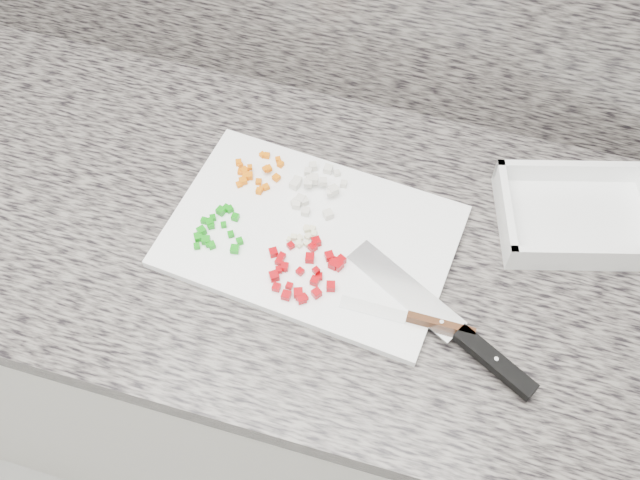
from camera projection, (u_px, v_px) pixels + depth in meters
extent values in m
cube|color=silver|center=(276.00, 346.00, 1.51)|extent=(3.92, 0.62, 0.86)
cube|color=#66605A|center=(261.00, 227.00, 1.13)|extent=(3.96, 0.64, 0.04)
cube|color=white|center=(311.00, 236.00, 1.09)|extent=(0.45, 0.33, 0.01)
cube|color=#DD6704|center=(245.00, 171.00, 1.14)|extent=(0.02, 0.02, 0.01)
cube|color=#DD6704|center=(262.00, 155.00, 1.16)|extent=(0.01, 0.01, 0.01)
cube|color=#DD6704|center=(259.00, 191.00, 1.12)|extent=(0.01, 0.01, 0.01)
cube|color=#DD6704|center=(266.00, 169.00, 1.14)|extent=(0.01, 0.01, 0.01)
cube|color=#DD6704|center=(267.00, 156.00, 1.16)|extent=(0.01, 0.01, 0.01)
cube|color=#DD6704|center=(246.00, 176.00, 1.14)|extent=(0.01, 0.01, 0.01)
cube|color=#DD6704|center=(261.00, 189.00, 1.12)|extent=(0.01, 0.01, 0.01)
cube|color=#DD6704|center=(240.00, 165.00, 1.15)|extent=(0.01, 0.01, 0.01)
cube|color=#DD6704|center=(280.00, 164.00, 1.15)|extent=(0.01, 0.01, 0.01)
cube|color=#DD6704|center=(249.00, 176.00, 1.14)|extent=(0.01, 0.01, 0.01)
cube|color=#DD6704|center=(268.00, 168.00, 1.14)|extent=(0.01, 0.01, 0.01)
cube|color=#DD6704|center=(259.00, 182.00, 1.13)|extent=(0.01, 0.01, 0.01)
cube|color=#DD6704|center=(278.00, 159.00, 1.16)|extent=(0.01, 0.01, 0.01)
cube|color=#DD6704|center=(266.00, 187.00, 1.12)|extent=(0.01, 0.01, 0.01)
cube|color=#DD6704|center=(241.00, 172.00, 1.14)|extent=(0.01, 0.01, 0.01)
cube|color=#DD6704|center=(243.00, 181.00, 1.13)|extent=(0.02, 0.02, 0.01)
cube|color=#DD6704|center=(239.00, 184.00, 1.13)|extent=(0.01, 0.01, 0.01)
cube|color=#DD6704|center=(239.00, 162.00, 1.15)|extent=(0.01, 0.01, 0.01)
cube|color=#DD6704|center=(250.00, 167.00, 1.14)|extent=(0.01, 0.01, 0.01)
cube|color=#DD6704|center=(276.00, 178.00, 1.13)|extent=(0.01, 0.01, 0.01)
cube|color=beige|center=(311.00, 179.00, 1.13)|extent=(0.02, 0.02, 0.01)
cube|color=beige|center=(306.00, 212.00, 1.10)|extent=(0.01, 0.01, 0.01)
cube|color=beige|center=(330.00, 193.00, 1.11)|extent=(0.01, 0.01, 0.01)
cube|color=beige|center=(300.00, 202.00, 1.11)|extent=(0.01, 0.01, 0.01)
cube|color=beige|center=(304.00, 201.00, 1.11)|extent=(0.02, 0.02, 0.01)
cube|color=beige|center=(296.00, 203.00, 1.11)|extent=(0.02, 0.02, 0.01)
cube|color=beige|center=(328.00, 214.00, 1.09)|extent=(0.02, 0.02, 0.01)
cube|color=beige|center=(313.00, 166.00, 1.15)|extent=(0.02, 0.02, 0.01)
cube|color=beige|center=(295.00, 202.00, 1.11)|extent=(0.01, 0.01, 0.01)
cube|color=beige|center=(297.00, 204.00, 1.10)|extent=(0.01, 0.01, 0.01)
cube|color=beige|center=(337.00, 173.00, 1.14)|extent=(0.01, 0.01, 0.01)
cube|color=beige|center=(300.00, 200.00, 1.11)|extent=(0.02, 0.02, 0.01)
cube|color=beige|center=(334.00, 188.00, 1.11)|extent=(0.01, 0.01, 0.01)
cube|color=beige|center=(308.00, 171.00, 1.14)|extent=(0.01, 0.01, 0.01)
cube|color=beige|center=(295.00, 185.00, 1.12)|extent=(0.02, 0.02, 0.01)
cube|color=beige|center=(333.00, 190.00, 1.11)|extent=(0.02, 0.02, 0.01)
cube|color=beige|center=(308.00, 183.00, 1.12)|extent=(0.02, 0.02, 0.01)
cube|color=beige|center=(297.00, 181.00, 1.13)|extent=(0.01, 0.01, 0.01)
cube|color=beige|center=(328.00, 169.00, 1.14)|extent=(0.01, 0.01, 0.01)
cube|color=beige|center=(314.00, 179.00, 1.12)|extent=(0.02, 0.02, 0.01)
cube|color=beige|center=(344.00, 184.00, 1.13)|extent=(0.01, 0.01, 0.01)
cube|color=beige|center=(323.00, 182.00, 1.12)|extent=(0.01, 0.01, 0.01)
cube|color=#0C840D|center=(202.00, 231.00, 1.08)|extent=(0.02, 0.02, 0.01)
cube|color=#0C840D|center=(240.00, 241.00, 1.07)|extent=(0.01, 0.01, 0.01)
cube|color=#0C840D|center=(209.00, 244.00, 1.07)|extent=(0.01, 0.01, 0.01)
cube|color=#0C840D|center=(206.00, 240.00, 1.07)|extent=(0.01, 0.01, 0.01)
cube|color=#0C840D|center=(221.00, 211.00, 1.10)|extent=(0.01, 0.01, 0.01)
cube|color=#0C840D|center=(198.00, 237.00, 1.07)|extent=(0.02, 0.02, 0.01)
cube|color=#0C840D|center=(213.00, 218.00, 1.09)|extent=(0.01, 0.01, 0.01)
cube|color=#0C840D|center=(224.00, 225.00, 1.09)|extent=(0.01, 0.01, 0.01)
cube|color=#0C840D|center=(235.00, 217.00, 1.09)|extent=(0.01, 0.01, 0.01)
cube|color=#0C840D|center=(207.00, 240.00, 1.07)|extent=(0.01, 0.01, 0.01)
cube|color=#0C840D|center=(235.00, 249.00, 1.06)|extent=(0.01, 0.01, 0.01)
cube|color=#0C840D|center=(231.00, 234.00, 1.08)|extent=(0.01, 0.01, 0.01)
cube|color=#0C840D|center=(204.00, 221.00, 1.09)|extent=(0.01, 0.01, 0.01)
cube|color=#0C840D|center=(211.00, 225.00, 1.08)|extent=(0.01, 0.01, 0.01)
cube|color=#0C840D|center=(212.00, 245.00, 1.06)|extent=(0.01, 0.01, 0.01)
cube|color=#0C840D|center=(230.00, 209.00, 1.10)|extent=(0.01, 0.01, 0.01)
cube|color=#0C840D|center=(197.00, 246.00, 1.06)|extent=(0.01, 0.01, 0.01)
cube|color=#0C840D|center=(210.00, 222.00, 1.09)|extent=(0.02, 0.02, 0.01)
cube|color=#0C840D|center=(226.00, 208.00, 1.10)|extent=(0.01, 0.01, 0.01)
cube|color=#9D0208|center=(333.00, 260.00, 1.05)|extent=(0.01, 0.01, 0.01)
cube|color=#9D0208|center=(316.00, 242.00, 1.07)|extent=(0.02, 0.02, 0.01)
cube|color=#9D0208|center=(286.00, 295.00, 1.02)|extent=(0.01, 0.01, 0.01)
cube|color=#9D0208|center=(313.00, 247.00, 1.06)|extent=(0.02, 0.02, 0.01)
cube|color=#9D0208|center=(282.00, 256.00, 1.05)|extent=(0.01, 0.01, 0.01)
cube|color=#9D0208|center=(284.00, 268.00, 1.04)|extent=(0.01, 0.01, 0.01)
cube|color=#9D0208|center=(310.00, 258.00, 1.05)|extent=(0.02, 0.02, 0.01)
cube|color=#9D0208|center=(300.00, 271.00, 1.04)|extent=(0.01, 0.01, 0.01)
cube|color=#9D0208|center=(301.00, 298.00, 1.01)|extent=(0.01, 0.01, 0.01)
cube|color=#9D0208|center=(279.00, 261.00, 1.05)|extent=(0.01, 0.01, 0.01)
cube|color=#9D0208|center=(338.00, 265.00, 1.04)|extent=(0.02, 0.02, 0.01)
cube|color=#9D0208|center=(276.00, 287.00, 1.02)|extent=(0.01, 0.01, 0.01)
cube|color=#9D0208|center=(329.00, 256.00, 1.05)|extent=(0.02, 0.02, 0.01)
cube|color=#9D0208|center=(273.00, 252.00, 1.06)|extent=(0.02, 0.02, 0.01)
cube|color=#9D0208|center=(304.00, 298.00, 1.02)|extent=(0.01, 0.01, 0.01)
cube|color=#9D0208|center=(274.00, 276.00, 1.03)|extent=(0.02, 0.02, 0.01)
cube|color=#9D0208|center=(341.00, 260.00, 1.05)|extent=(0.02, 0.02, 0.01)
cube|color=#9D0208|center=(333.00, 264.00, 1.04)|extent=(0.02, 0.02, 0.01)
cube|color=#9D0208|center=(291.00, 246.00, 1.06)|extent=(0.01, 0.01, 0.01)
cube|color=#9D0208|center=(285.00, 267.00, 1.04)|extent=(0.01, 0.01, 0.01)
cube|color=#9D0208|center=(319.00, 276.00, 1.03)|extent=(0.01, 0.01, 0.01)
cube|color=#9D0208|center=(298.00, 293.00, 1.02)|extent=(0.02, 0.02, 0.01)
cube|color=#9D0208|center=(279.00, 270.00, 1.04)|extent=(0.01, 0.01, 0.01)
cube|color=#9D0208|center=(316.00, 271.00, 1.03)|extent=(0.01, 0.01, 0.01)
cube|color=#9D0208|center=(317.00, 293.00, 1.02)|extent=(0.02, 0.02, 0.01)
cube|color=#9D0208|center=(289.00, 286.00, 1.03)|extent=(0.01, 0.01, 0.01)
cube|color=#9D0208|center=(331.00, 286.00, 1.02)|extent=(0.02, 0.02, 0.01)
cube|color=#9D0208|center=(315.00, 281.00, 1.03)|extent=(0.01, 0.01, 0.01)
cube|color=#9D0208|center=(302.00, 299.00, 1.01)|extent=(0.02, 0.02, 0.01)
cube|color=beige|center=(310.00, 236.00, 1.08)|extent=(0.01, 0.01, 0.01)
cube|color=beige|center=(289.00, 239.00, 1.07)|extent=(0.01, 0.01, 0.01)
cube|color=beige|center=(299.00, 239.00, 1.07)|extent=(0.01, 0.01, 0.01)
cube|color=beige|center=(299.00, 245.00, 1.07)|extent=(0.01, 0.01, 0.01)
cube|color=beige|center=(294.00, 237.00, 1.07)|extent=(0.01, 0.01, 0.01)
cube|color=beige|center=(312.00, 229.00, 1.08)|extent=(0.01, 0.01, 0.01)
cube|color=beige|center=(307.00, 229.00, 1.08)|extent=(0.01, 0.01, 0.01)
cube|color=beige|center=(298.00, 244.00, 1.07)|extent=(0.01, 0.01, 0.01)
cube|color=beige|center=(314.00, 234.00, 1.08)|extent=(0.01, 0.01, 0.01)
cube|color=beige|center=(308.00, 236.00, 1.07)|extent=(0.01, 0.01, 0.01)
cube|color=beige|center=(307.00, 244.00, 1.07)|extent=(0.01, 0.01, 0.01)
cube|color=beige|center=(300.00, 237.00, 1.07)|extent=(0.01, 0.01, 0.01)
cube|color=beige|center=(306.00, 228.00, 1.08)|extent=(0.01, 0.01, 0.01)
cube|color=silver|center=(405.00, 290.00, 1.03)|extent=(0.19, 0.13, 0.00)
cube|color=black|center=(495.00, 362.00, 0.96)|extent=(0.12, 0.08, 0.02)
cylinder|color=silver|center=(496.00, 359.00, 0.95)|extent=(0.01, 0.01, 0.00)
cube|color=silver|center=(373.00, 310.00, 1.01)|extent=(0.10, 0.02, 0.00)
cube|color=#4C2513|center=(441.00, 325.00, 0.99)|extent=(0.10, 0.01, 0.02)
cylinder|color=silver|center=(442.00, 322.00, 0.98)|extent=(0.01, 0.01, 0.00)
cube|color=white|center=(575.00, 221.00, 1.10)|extent=(0.27, 0.23, 0.01)
cube|color=white|center=(571.00, 171.00, 1.13)|extent=(0.23, 0.07, 0.04)
cube|color=white|center=(590.00, 257.00, 1.04)|extent=(0.23, 0.07, 0.04)
cube|color=white|center=(505.00, 211.00, 1.08)|extent=(0.06, 0.17, 0.04)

